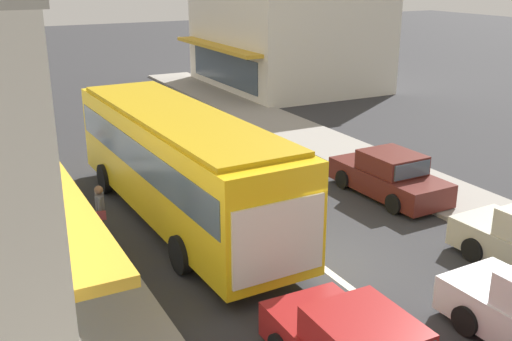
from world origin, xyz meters
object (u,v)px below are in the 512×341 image
(parked_sedan_kerb_second, at_px, (389,176))
(traffic_light_downstreet, at_px, (31,62))
(city_bus, at_px, (178,159))
(pedestrian_browsing_midblock, at_px, (48,143))
(pedestrian_with_handbag_near, at_px, (101,212))

(parked_sedan_kerb_second, relative_size, traffic_light_downstreet, 1.01)
(city_bus, height_order, traffic_light_downstreet, traffic_light_downstreet)
(traffic_light_downstreet, relative_size, pedestrian_browsing_midblock, 2.58)
(traffic_light_downstreet, distance_m, pedestrian_browsing_midblock, 8.36)
(parked_sedan_kerb_second, relative_size, pedestrian_browsing_midblock, 2.60)
(parked_sedan_kerb_second, bearing_deg, traffic_light_downstreet, 117.99)
(pedestrian_with_handbag_near, distance_m, pedestrian_browsing_midblock, 7.27)
(parked_sedan_kerb_second, distance_m, pedestrian_browsing_midblock, 12.03)
(city_bus, height_order, parked_sedan_kerb_second, city_bus)
(parked_sedan_kerb_second, xyz_separation_m, pedestrian_browsing_midblock, (-9.24, 7.70, 0.40))
(parked_sedan_kerb_second, xyz_separation_m, pedestrian_with_handbag_near, (-9.16, 0.43, 0.40))
(city_bus, bearing_deg, pedestrian_with_handbag_near, -160.95)
(pedestrian_with_handbag_near, xyz_separation_m, pedestrian_browsing_midblock, (-0.08, 7.27, 0.00))
(parked_sedan_kerb_second, relative_size, pedestrian_with_handbag_near, 2.60)
(traffic_light_downstreet, xyz_separation_m, pedestrian_with_handbag_near, (-0.75, -15.40, -1.79))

